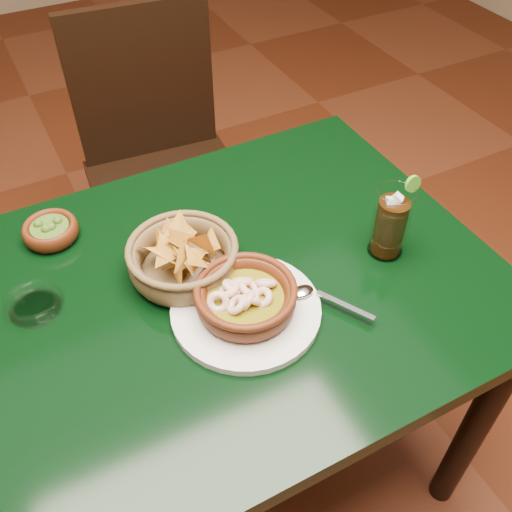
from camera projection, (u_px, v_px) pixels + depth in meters
name	position (u px, v px, depth m)	size (l,w,h in m)	color
ground	(208.00, 472.00, 1.59)	(7.00, 7.00, 0.00)	#471C0C
dining_table	(189.00, 329.00, 1.13)	(1.20, 0.80, 0.75)	black
dining_chair	(162.00, 163.00, 1.73)	(0.48, 0.48, 0.96)	black
shrimp_plate	(246.00, 301.00, 1.01)	(0.33, 0.27, 0.08)	silver
chip_basket	(183.00, 258.00, 1.08)	(0.24, 0.24, 0.14)	brown
guacamole_ramekin	(51.00, 230.00, 1.16)	(0.13, 0.13, 0.04)	#441A09
cola_drink	(391.00, 223.00, 1.09)	(0.15, 0.15, 0.17)	white
glass_ashtray	(34.00, 304.00, 1.03)	(0.11, 0.11, 0.03)	white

